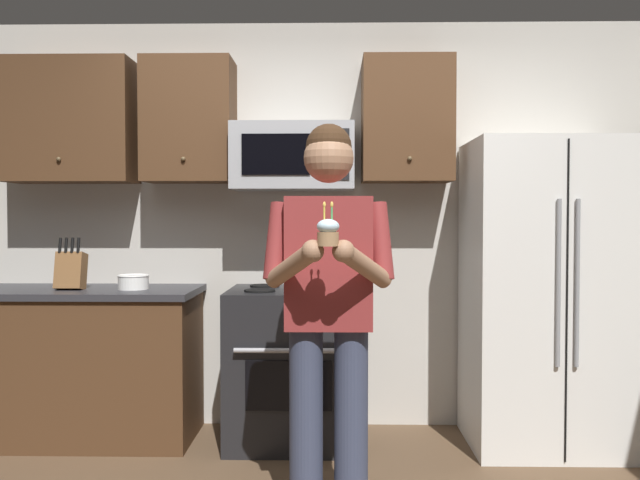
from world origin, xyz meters
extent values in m
cube|color=beige|center=(0.00, 1.75, 1.30)|extent=(4.40, 0.10, 2.60)
cube|color=black|center=(-0.15, 1.36, 0.46)|extent=(0.76, 0.66, 0.92)
cube|color=black|center=(-0.15, 1.02, 0.42)|extent=(0.48, 0.01, 0.28)
cylinder|color=#99999E|center=(-0.15, 1.00, 0.62)|extent=(0.60, 0.03, 0.03)
cylinder|color=black|center=(-0.33, 1.22, 0.93)|extent=(0.18, 0.18, 0.01)
cylinder|color=black|center=(0.03, 1.22, 0.93)|extent=(0.18, 0.18, 0.01)
cylinder|color=black|center=(-0.33, 1.50, 0.93)|extent=(0.18, 0.18, 0.01)
cylinder|color=black|center=(0.03, 1.50, 0.93)|extent=(0.18, 0.18, 0.01)
cube|color=#9EA0A5|center=(-0.15, 1.48, 1.72)|extent=(0.74, 0.40, 0.40)
cube|color=black|center=(-0.24, 1.28, 1.72)|extent=(0.40, 0.01, 0.24)
cube|color=black|center=(0.11, 1.28, 1.72)|extent=(0.16, 0.01, 0.30)
cube|color=white|center=(1.35, 1.32, 0.90)|extent=(0.90, 0.72, 1.80)
cylinder|color=gray|center=(1.30, 0.94, 1.00)|extent=(0.02, 0.02, 0.90)
cylinder|color=gray|center=(1.40, 0.94, 1.00)|extent=(0.02, 0.02, 0.90)
cube|color=black|center=(1.35, 0.95, 0.90)|extent=(0.01, 0.01, 1.74)
cube|color=#4C301C|center=(-1.55, 1.53, 1.95)|extent=(0.80, 0.34, 0.76)
sphere|color=brown|center=(-1.55, 1.35, 1.70)|extent=(0.03, 0.03, 0.03)
cube|color=#4C301C|center=(-0.80, 1.53, 1.95)|extent=(0.55, 0.34, 0.76)
sphere|color=brown|center=(-0.80, 1.35, 1.70)|extent=(0.03, 0.03, 0.03)
cube|color=#4C301C|center=(0.55, 1.53, 1.95)|extent=(0.55, 0.34, 0.76)
sphere|color=brown|center=(0.55, 1.35, 1.70)|extent=(0.03, 0.03, 0.03)
cube|color=#4C301C|center=(-1.45, 1.38, 0.44)|extent=(1.40, 0.62, 0.88)
cube|color=#2D2D33|center=(-1.45, 1.38, 0.90)|extent=(1.44, 0.66, 0.04)
cube|color=brown|center=(-1.48, 1.33, 1.03)|extent=(0.16, 0.15, 0.24)
cylinder|color=black|center=(-1.53, 1.31, 1.19)|extent=(0.02, 0.04, 0.09)
cylinder|color=black|center=(-1.49, 1.31, 1.19)|extent=(0.02, 0.04, 0.09)
cylinder|color=black|center=(-1.46, 1.31, 1.19)|extent=(0.02, 0.04, 0.09)
cylinder|color=black|center=(-1.42, 1.31, 1.19)|extent=(0.02, 0.04, 0.09)
cylinder|color=white|center=(-1.10, 1.35, 0.96)|extent=(0.18, 0.18, 0.08)
torus|color=white|center=(-1.10, 1.35, 1.00)|extent=(0.19, 0.19, 0.01)
cylinder|color=#383F59|center=(-0.02, 0.29, 0.43)|extent=(0.15, 0.15, 0.86)
cylinder|color=#383F59|center=(0.18, 0.29, 0.43)|extent=(0.15, 0.15, 0.86)
cube|color=maroon|center=(0.08, 0.29, 1.15)|extent=(0.38, 0.22, 0.58)
sphere|color=#A37556|center=(0.08, 0.29, 1.61)|extent=(0.22, 0.22, 0.22)
sphere|color=#382314|center=(0.08, 0.30, 1.66)|extent=(0.20, 0.20, 0.20)
cylinder|color=maroon|center=(-0.15, 0.26, 1.25)|extent=(0.15, 0.18, 0.35)
cylinder|color=#A37556|center=(-0.07, 0.10, 1.15)|extent=(0.26, 0.33, 0.21)
sphere|color=#A37556|center=(0.02, -0.03, 1.22)|extent=(0.09, 0.09, 0.09)
cylinder|color=maroon|center=(0.30, 0.26, 1.25)|extent=(0.15, 0.18, 0.35)
cylinder|color=#A37556|center=(0.23, 0.10, 1.15)|extent=(0.26, 0.33, 0.21)
sphere|color=#A37556|center=(0.14, -0.03, 1.22)|extent=(0.09, 0.09, 0.09)
cylinder|color=#A87F56|center=(0.08, -0.05, 1.26)|extent=(0.08, 0.08, 0.06)
ellipsoid|color=silver|center=(0.08, -0.05, 1.31)|extent=(0.09, 0.09, 0.06)
cylinder|color=#4CBF66|center=(0.09, -0.05, 1.36)|extent=(0.01, 0.01, 0.06)
ellipsoid|color=#FFD159|center=(0.09, -0.05, 1.40)|extent=(0.01, 0.01, 0.02)
cylinder|color=#F2D84C|center=(0.06, -0.05, 1.36)|extent=(0.01, 0.01, 0.06)
ellipsoid|color=#FFD159|center=(0.06, -0.05, 1.40)|extent=(0.01, 0.01, 0.02)
camera|label=1|loc=(0.10, -2.70, 1.34)|focal=38.16mm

